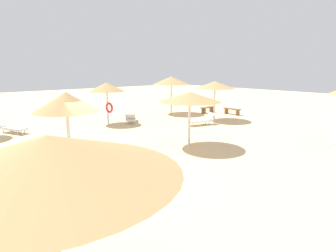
{
  "coord_description": "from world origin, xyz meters",
  "views": [
    {
      "loc": [
        9.12,
        -4.79,
        3.62
      ],
      "look_at": [
        0.0,
        3.0,
        1.2
      ],
      "focal_mm": 30.75,
      "sensor_mm": 36.0,
      "label": 1
    }
  ],
  "objects_px": {
    "parasol_7": "(190,97)",
    "lounger_3": "(201,120)",
    "parasol_6": "(171,81)",
    "bench_0": "(232,110)",
    "parasol_3": "(215,85)",
    "bench_1": "(208,109)",
    "lounger_2": "(97,175)",
    "parasol_0": "(107,88)",
    "lounger_0": "(131,118)",
    "lounger_4": "(12,127)",
    "parasol_5": "(48,156)",
    "parasol_2": "(66,102)"
  },
  "relations": [
    {
      "from": "parasol_3",
      "to": "parasol_6",
      "type": "bearing_deg",
      "value": -175.64
    },
    {
      "from": "lounger_3",
      "to": "lounger_0",
      "type": "bearing_deg",
      "value": -140.87
    },
    {
      "from": "lounger_2",
      "to": "lounger_4",
      "type": "xyz_separation_m",
      "value": [
        -9.86,
        -0.24,
        0.01
      ]
    },
    {
      "from": "parasol_6",
      "to": "parasol_7",
      "type": "xyz_separation_m",
      "value": [
        8.08,
        -5.96,
        -0.31
      ]
    },
    {
      "from": "parasol_0",
      "to": "parasol_6",
      "type": "xyz_separation_m",
      "value": [
        -0.63,
        6.06,
        0.26
      ]
    },
    {
      "from": "parasol_2",
      "to": "lounger_4",
      "type": "distance_m",
      "value": 8.27
    },
    {
      "from": "parasol_0",
      "to": "parasol_6",
      "type": "height_order",
      "value": "parasol_6"
    },
    {
      "from": "parasol_3",
      "to": "lounger_0",
      "type": "bearing_deg",
      "value": -121.45
    },
    {
      "from": "lounger_2",
      "to": "lounger_4",
      "type": "bearing_deg",
      "value": -178.59
    },
    {
      "from": "lounger_3",
      "to": "bench_1",
      "type": "bearing_deg",
      "value": 127.22
    },
    {
      "from": "parasol_5",
      "to": "bench_0",
      "type": "xyz_separation_m",
      "value": [
        -10.5,
        17.49,
        -2.27
      ]
    },
    {
      "from": "parasol_6",
      "to": "lounger_3",
      "type": "bearing_deg",
      "value": -18.98
    },
    {
      "from": "lounger_2",
      "to": "lounger_4",
      "type": "relative_size",
      "value": 1.02
    },
    {
      "from": "parasol_2",
      "to": "bench_1",
      "type": "xyz_separation_m",
      "value": [
        -5.84,
        13.96,
        -2.11
      ]
    },
    {
      "from": "bench_1",
      "to": "parasol_0",
      "type": "bearing_deg",
      "value": -96.6
    },
    {
      "from": "parasol_0",
      "to": "bench_1",
      "type": "relative_size",
      "value": 1.77
    },
    {
      "from": "parasol_0",
      "to": "parasol_2",
      "type": "distance_m",
      "value": 8.67
    },
    {
      "from": "lounger_0",
      "to": "parasol_3",
      "type": "bearing_deg",
      "value": 58.55
    },
    {
      "from": "parasol_0",
      "to": "parasol_7",
      "type": "bearing_deg",
      "value": 0.79
    },
    {
      "from": "parasol_3",
      "to": "bench_0",
      "type": "bearing_deg",
      "value": 103.65
    },
    {
      "from": "parasol_5",
      "to": "lounger_2",
      "type": "height_order",
      "value": "parasol_5"
    },
    {
      "from": "lounger_0",
      "to": "lounger_4",
      "type": "distance_m",
      "value": 7.11
    },
    {
      "from": "parasol_0",
      "to": "parasol_6",
      "type": "relative_size",
      "value": 0.92
    },
    {
      "from": "parasol_3",
      "to": "parasol_5",
      "type": "height_order",
      "value": "parasol_5"
    },
    {
      "from": "lounger_2",
      "to": "bench_0",
      "type": "relative_size",
      "value": 1.34
    },
    {
      "from": "lounger_4",
      "to": "bench_1",
      "type": "relative_size",
      "value": 1.29
    },
    {
      "from": "parasol_0",
      "to": "lounger_0",
      "type": "relative_size",
      "value": 1.43
    },
    {
      "from": "lounger_4",
      "to": "bench_1",
      "type": "distance_m",
      "value": 14.28
    },
    {
      "from": "parasol_3",
      "to": "parasol_6",
      "type": "xyz_separation_m",
      "value": [
        -4.23,
        -0.32,
        0.17
      ]
    },
    {
      "from": "bench_0",
      "to": "parasol_6",
      "type": "bearing_deg",
      "value": -136.21
    },
    {
      "from": "parasol_2",
      "to": "lounger_2",
      "type": "relative_size",
      "value": 1.4
    },
    {
      "from": "parasol_3",
      "to": "parasol_5",
      "type": "bearing_deg",
      "value": -55.98
    },
    {
      "from": "lounger_3",
      "to": "bench_1",
      "type": "relative_size",
      "value": 1.29
    },
    {
      "from": "parasol_6",
      "to": "parasol_2",
      "type": "bearing_deg",
      "value": -56.76
    },
    {
      "from": "parasol_0",
      "to": "bench_1",
      "type": "height_order",
      "value": "parasol_0"
    },
    {
      "from": "parasol_2",
      "to": "lounger_4",
      "type": "bearing_deg",
      "value": -178.91
    },
    {
      "from": "parasol_6",
      "to": "bench_0",
      "type": "relative_size",
      "value": 1.97
    },
    {
      "from": "parasol_3",
      "to": "parasol_7",
      "type": "bearing_deg",
      "value": -58.45
    },
    {
      "from": "parasol_3",
      "to": "bench_0",
      "type": "distance_m",
      "value": 3.77
    },
    {
      "from": "parasol_7",
      "to": "lounger_3",
      "type": "bearing_deg",
      "value": 127.01
    },
    {
      "from": "lounger_0",
      "to": "bench_1",
      "type": "height_order",
      "value": "lounger_0"
    },
    {
      "from": "parasol_7",
      "to": "lounger_0",
      "type": "height_order",
      "value": "parasol_7"
    },
    {
      "from": "parasol_0",
      "to": "lounger_2",
      "type": "xyz_separation_m",
      "value": [
        8.71,
        -5.23,
        -2.08
      ]
    },
    {
      "from": "parasol_7",
      "to": "bench_1",
      "type": "bearing_deg",
      "value": 127.12
    },
    {
      "from": "parasol_2",
      "to": "bench_1",
      "type": "distance_m",
      "value": 15.28
    },
    {
      "from": "parasol_2",
      "to": "parasol_5",
      "type": "relative_size",
      "value": 0.89
    },
    {
      "from": "parasol_6",
      "to": "lounger_2",
      "type": "relative_size",
      "value": 1.47
    },
    {
      "from": "parasol_5",
      "to": "lounger_2",
      "type": "relative_size",
      "value": 1.58
    },
    {
      "from": "parasol_6",
      "to": "parasol_7",
      "type": "distance_m",
      "value": 10.05
    },
    {
      "from": "lounger_2",
      "to": "parasol_7",
      "type": "bearing_deg",
      "value": 103.23
    }
  ]
}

